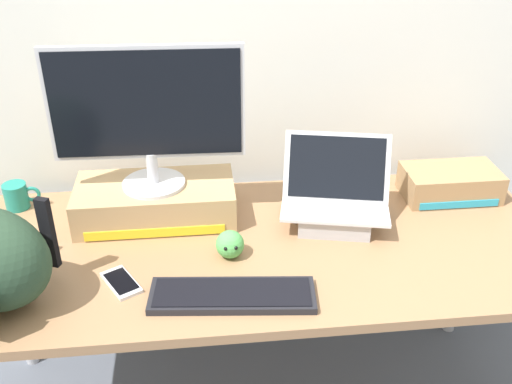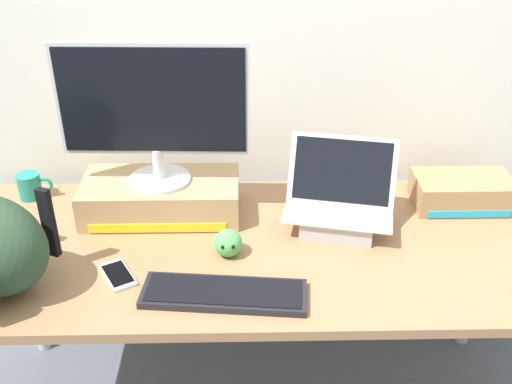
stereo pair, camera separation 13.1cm
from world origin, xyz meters
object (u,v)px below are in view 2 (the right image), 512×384
external_keyboard (224,293)px  coffee_mug (30,186)px  toner_box_yellow (161,197)px  toner_box_cyan (462,192)px  open_laptop (338,210)px  plush_toy (228,243)px  cell_phone (118,275)px  desktop_monitor (153,110)px

external_keyboard → coffee_mug: 0.87m
toner_box_yellow → toner_box_cyan: (1.00, 0.03, -0.01)m
open_laptop → coffee_mug: (-1.03, 0.20, -0.02)m
plush_toy → cell_phone: bearing=-162.2°
external_keyboard → plush_toy: 0.20m
external_keyboard → coffee_mug: coffee_mug is taller
toner_box_cyan → external_keyboard: bearing=-149.3°
toner_box_yellow → cell_phone: size_ratio=3.28×
coffee_mug → plush_toy: 0.77m
toner_box_yellow → open_laptop: (0.57, -0.09, -0.00)m
open_laptop → plush_toy: size_ratio=4.46×
desktop_monitor → plush_toy: (0.22, -0.24, -0.32)m
desktop_monitor → cell_phone: size_ratio=3.79×
coffee_mug → open_laptop: bearing=-11.1°
cell_phone → coffee_mug: bearing=100.2°
toner_box_yellow → coffee_mug: bearing=166.5°
open_laptop → toner_box_cyan: bearing=28.2°
open_laptop → toner_box_cyan: open_laptop is taller
external_keyboard → toner_box_cyan: bearing=36.5°
open_laptop → external_keyboard: (-0.35, -0.34, -0.05)m
cell_phone → desktop_monitor: bearing=46.4°
external_keyboard → toner_box_cyan: size_ratio=1.41×
plush_toy → toner_box_cyan: (0.78, 0.27, 0.01)m
desktop_monitor → toner_box_cyan: 1.05m
desktop_monitor → plush_toy: size_ratio=6.95×
open_laptop → external_keyboard: bearing=-123.2°
coffee_mug → cell_phone: size_ratio=0.78×
external_keyboard → cell_phone: bearing=168.4°
coffee_mug → plush_toy: coffee_mug is taller
toner_box_yellow → toner_box_cyan: toner_box_yellow is taller
coffee_mug → plush_toy: size_ratio=1.43×
cell_phone → plush_toy: plush_toy is taller
coffee_mug → toner_box_yellow: bearing=-13.5°
toner_box_yellow → open_laptop: bearing=-9.1°
toner_box_cyan → cell_phone: bearing=-161.0°
open_laptop → desktop_monitor: bearing=-176.6°
toner_box_yellow → toner_box_cyan: 1.00m
external_keyboard → toner_box_yellow: bearing=121.9°
coffee_mug → cell_phone: (0.38, -0.45, -0.04)m
toner_box_cyan → coffee_mug: bearing=176.9°
cell_phone → toner_box_yellow: bearing=46.4°
desktop_monitor → toner_box_cyan: size_ratio=1.82×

